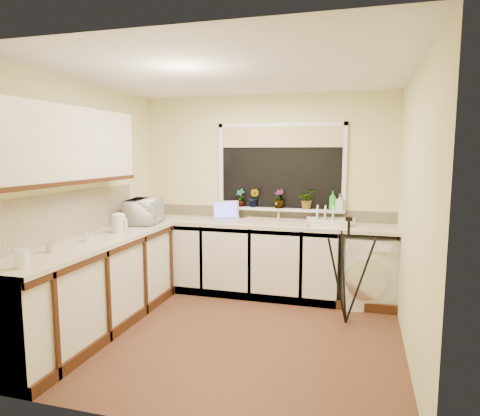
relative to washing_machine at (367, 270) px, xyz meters
name	(u,v)px	position (x,y,z in m)	size (l,w,h in m)	color
floor	(231,332)	(-1.27, -1.19, -0.40)	(3.20, 3.20, 0.00)	#553422
ceiling	(230,73)	(-1.27, -1.19, 2.05)	(3.20, 3.20, 0.00)	white
wall_back	(265,193)	(-1.27, 0.31, 0.83)	(3.20, 3.20, 0.00)	beige
wall_front	(157,239)	(-1.27, -2.69, 0.83)	(3.20, 3.20, 0.00)	beige
wall_left	(83,202)	(-2.87, -1.19, 0.83)	(3.00, 3.00, 0.00)	beige
wall_right	(413,214)	(0.33, -1.19, 0.83)	(3.00, 3.00, 0.00)	beige
base_cabinet_back	(234,258)	(-1.59, 0.01, 0.03)	(2.55, 0.60, 0.86)	silver
base_cabinet_left	(94,287)	(-2.57, -1.49, 0.03)	(0.54, 2.40, 0.86)	silver
worktop_back	(260,224)	(-1.27, 0.01, 0.48)	(3.20, 0.60, 0.04)	beige
worktop_left	(92,242)	(-2.57, -1.49, 0.48)	(0.60, 2.40, 0.04)	beige
upper_cabinet	(65,146)	(-2.71, -1.64, 1.40)	(0.28, 1.90, 0.70)	silver
splashback_left	(66,216)	(-2.86, -1.49, 0.73)	(0.02, 2.40, 0.45)	beige
splashback_back	(265,213)	(-1.27, 0.30, 0.57)	(3.20, 0.02, 0.14)	beige
window_glass	(281,168)	(-1.07, 0.30, 1.15)	(1.50, 0.02, 1.00)	black
window_blind	(281,137)	(-1.07, 0.27, 1.53)	(1.50, 0.02, 0.25)	tan
windowsill	(279,209)	(-1.07, 0.24, 0.64)	(1.60, 0.14, 0.03)	white
sink	(276,222)	(-1.07, 0.01, 0.51)	(0.82, 0.46, 0.03)	tan
faucet	(279,211)	(-1.07, 0.19, 0.62)	(0.03, 0.03, 0.24)	silver
washing_machine	(367,270)	(0.00, 0.00, 0.00)	(0.56, 0.54, 0.80)	white
laptop	(227,215)	(-1.68, 0.01, 0.56)	(0.41, 0.40, 0.24)	#A1A1A9
kettle	(118,224)	(-2.54, -1.06, 0.60)	(0.14, 0.14, 0.19)	silver
dish_rack	(327,222)	(-0.46, 0.03, 0.54)	(0.45, 0.34, 0.07)	silver
tripod	(347,271)	(-0.20, -0.63, 0.15)	(0.54, 0.54, 1.10)	black
glass_jug	(22,258)	(-2.47, -2.48, 0.57)	(0.10, 0.10, 0.14)	white
steel_jar	(87,236)	(-2.58, -1.54, 0.55)	(0.07, 0.07, 0.10)	white
microwave	(144,211)	(-2.56, -0.47, 0.65)	(0.52, 0.35, 0.29)	white
plant_a	(240,198)	(-1.57, 0.23, 0.77)	(0.12, 0.08, 0.23)	#999999
plant_b	(254,198)	(-1.39, 0.22, 0.77)	(0.13, 0.10, 0.24)	#999999
plant_c	(279,199)	(-1.07, 0.22, 0.77)	(0.13, 0.13, 0.24)	#999999
plant_d	(307,199)	(-0.72, 0.24, 0.77)	(0.21, 0.18, 0.23)	#999999
soap_bottle_green	(333,200)	(-0.42, 0.24, 0.77)	(0.09, 0.09, 0.23)	green
soap_bottle_clear	(340,202)	(-0.34, 0.24, 0.75)	(0.09, 0.09, 0.20)	#999999
cup_back	(350,222)	(-0.20, 0.01, 0.55)	(0.12, 0.12, 0.09)	white
cup_left	(50,247)	(-2.61, -2.01, 0.54)	(0.09, 0.09, 0.08)	beige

